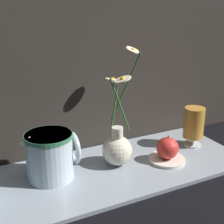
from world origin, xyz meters
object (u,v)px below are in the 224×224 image
object	(u,v)px
tea_glass	(194,124)
vase_with_flowers	(117,146)
orange_fruit	(167,148)
ceramic_pitcher	(50,154)

from	to	relation	value
tea_glass	vase_with_flowers	bearing A→B (deg)	-178.98
vase_with_flowers	tea_glass	xyz separation A→B (m)	(0.31, 0.01, 0.02)
vase_with_flowers	tea_glass	world-z (taller)	vase_with_flowers
vase_with_flowers	orange_fruit	distance (m)	0.17
ceramic_pitcher	orange_fruit	world-z (taller)	ceramic_pitcher
ceramic_pitcher	vase_with_flowers	bearing A→B (deg)	-4.07
vase_with_flowers	ceramic_pitcher	bearing A→B (deg)	175.93
ceramic_pitcher	orange_fruit	bearing A→B (deg)	-10.49
ceramic_pitcher	orange_fruit	size ratio (longest dim) A/B	2.03
vase_with_flowers	ceramic_pitcher	xyz separation A→B (m)	(-0.21, 0.02, 0.01)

